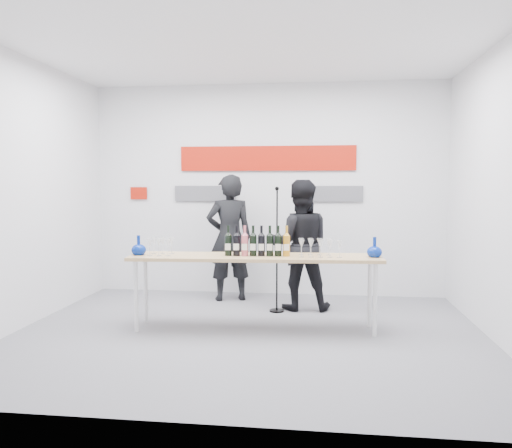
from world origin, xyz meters
name	(u,v)px	position (x,y,z in m)	size (l,w,h in m)	color
ground	(248,334)	(0.00, 0.00, 0.00)	(5.00, 5.00, 0.00)	slate
back_wall	(267,190)	(0.00, 2.00, 1.50)	(5.00, 0.04, 3.00)	silver
signage	(263,169)	(-0.06, 1.97, 1.81)	(3.38, 0.02, 0.79)	#B11607
tasting_table	(255,261)	(0.05, 0.20, 0.75)	(2.74, 0.70, 0.81)	#DEB677
wine_bottles	(257,241)	(0.08, 0.18, 0.98)	(0.71, 0.11, 0.33)	black
decanter_left	(139,245)	(-1.22, 0.10, 0.92)	(0.16, 0.16, 0.21)	navy
decanter_right	(375,247)	(1.33, 0.25, 0.92)	(0.16, 0.16, 0.21)	navy
glasses_left	(161,246)	(-0.98, 0.14, 0.91)	(0.27, 0.24, 0.18)	silver
glasses_right	(318,248)	(0.73, 0.23, 0.91)	(0.47, 0.24, 0.18)	silver
presenter_left	(229,238)	(-0.47, 1.52, 0.86)	(0.63, 0.41, 1.71)	black
presenter_right	(300,245)	(0.50, 1.15, 0.82)	(0.80, 0.62, 1.64)	black
mic_stand	(277,274)	(0.23, 0.97, 0.47)	(0.18, 0.18, 1.56)	black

